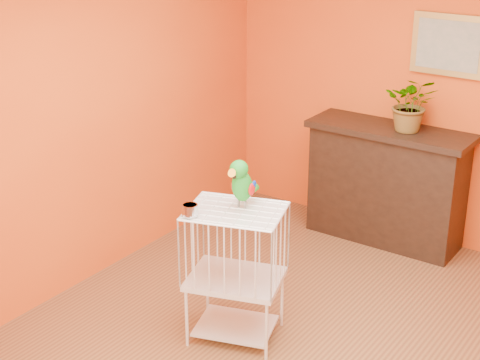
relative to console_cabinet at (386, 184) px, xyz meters
The scene contains 7 objects.
room_shell 2.30m from the console_cabinet, 79.94° to the right, with size 4.50×4.50×4.50m.
console_cabinet is the anchor object (origin of this frame).
potted_plant 0.73m from the console_cabinet, 22.97° to the left, with size 0.42×0.47×0.37m, color #26722D.
framed_picture 1.30m from the console_cabinet, 30.66° to the left, with size 0.62×0.04×0.50m.
birdcage 2.02m from the console_cabinet, 95.52° to the right, with size 0.74×0.65×0.96m.
feed_cup 2.33m from the console_cabinet, 99.64° to the right, with size 0.11×0.11×0.07m, color silver.
parrot 2.04m from the console_cabinet, 95.51° to the right, with size 0.17×0.31×0.34m.
Camera 1 is at (1.99, -3.60, 2.94)m, focal length 55.00 mm.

